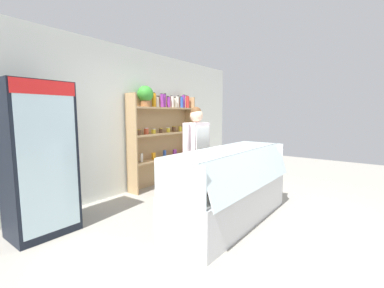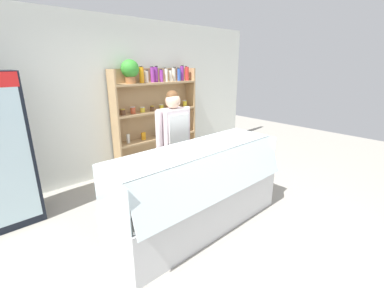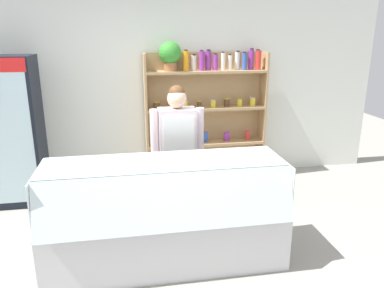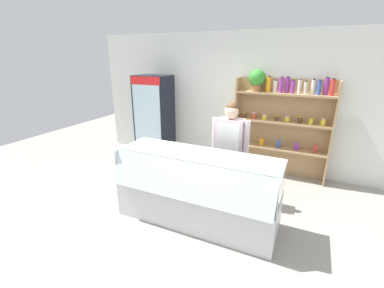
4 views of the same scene
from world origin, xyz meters
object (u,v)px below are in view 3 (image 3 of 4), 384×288
object	(u,v)px
shelving_unit	(201,101)
deli_display_case	(165,232)
shop_clerk	(177,145)
drinks_fridge	(10,132)

from	to	relation	value
shelving_unit	deli_display_case	bearing A→B (deg)	-110.05
shelving_unit	shop_clerk	xyz separation A→B (m)	(-0.52, -1.31, -0.24)
drinks_fridge	deli_display_case	world-z (taller)	drinks_fridge
shop_clerk	deli_display_case	bearing A→B (deg)	-106.90
drinks_fridge	deli_display_case	bearing A→B (deg)	-43.61
shelving_unit	shop_clerk	bearing A→B (deg)	-111.80
drinks_fridge	deli_display_case	xyz separation A→B (m)	(1.75, -1.66, -0.62)
drinks_fridge	shelving_unit	bearing A→B (deg)	8.97
drinks_fridge	deli_display_case	distance (m)	2.49
deli_display_case	shelving_unit	bearing A→B (deg)	69.95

